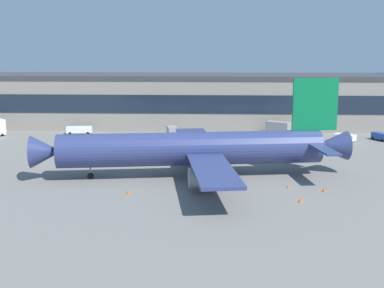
{
  "coord_description": "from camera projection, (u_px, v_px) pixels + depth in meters",
  "views": [
    {
      "loc": [
        14.47,
        -85.36,
        22.77
      ],
      "look_at": [
        10.58,
        4.7,
        5.0
      ],
      "focal_mm": 47.8,
      "sensor_mm": 36.0,
      "label": 1
    }
  ],
  "objects": [
    {
      "name": "crew_van",
      "position": [
        172.0,
        131.0,
        126.52
      ],
      "size": [
        3.21,
        5.54,
        2.55
      ],
      "color": "gray",
      "rests_on": "ground_plane"
    },
    {
      "name": "belt_loader",
      "position": [
        80.0,
        130.0,
        130.3
      ],
      "size": [
        6.61,
        2.81,
        1.95
      ],
      "color": "white",
      "rests_on": "ground_plane"
    },
    {
      "name": "traffic_cone_3",
      "position": [
        300.0,
        200.0,
        74.51
      ],
      "size": [
        0.59,
        0.59,
        0.74
      ],
      "primitive_type": "cone",
      "color": "#F2590C",
      "rests_on": "ground_plane"
    },
    {
      "name": "traffic_cone_1",
      "position": [
        288.0,
        186.0,
        82.08
      ],
      "size": [
        0.45,
        0.45,
        0.56
      ],
      "primitive_type": "cone",
      "color": "#F2590C",
      "rests_on": "ground_plane"
    },
    {
      "name": "pushback_tractor",
      "position": [
        345.0,
        137.0,
        120.46
      ],
      "size": [
        5.41,
        4.93,
        1.75
      ],
      "color": "white",
      "rests_on": "ground_plane"
    },
    {
      "name": "ground_plane",
      "position": [
        130.0,
        177.0,
        88.69
      ],
      "size": [
        600.0,
        600.0,
        0.0
      ],
      "primitive_type": "plane",
      "color": "slate"
    },
    {
      "name": "terminal_building",
      "position": [
        162.0,
        101.0,
        141.17
      ],
      "size": [
        169.36,
        18.29,
        14.51
      ],
      "color": "gray",
      "rests_on": "ground_plane"
    },
    {
      "name": "stair_truck",
      "position": [
        279.0,
        128.0,
        127.91
      ],
      "size": [
        6.35,
        5.26,
        3.55
      ],
      "color": "gray",
      "rests_on": "ground_plane"
    },
    {
      "name": "follow_me_car",
      "position": [
        380.0,
        136.0,
        121.88
      ],
      "size": [
        3.71,
        4.78,
        1.85
      ],
      "color": "#2651A5",
      "rests_on": "ground_plane"
    },
    {
      "name": "traffic_cone_0",
      "position": [
        324.0,
        190.0,
        79.76
      ],
      "size": [
        0.56,
        0.56,
        0.7
      ],
      "primitive_type": "cone",
      "color": "#F2590C",
      "rests_on": "ground_plane"
    },
    {
      "name": "traffic_cone_2",
      "position": [
        128.0,
        192.0,
        78.61
      ],
      "size": [
        0.53,
        0.53,
        0.66
      ],
      "primitive_type": "cone",
      "color": "#F2590C",
      "rests_on": "ground_plane"
    },
    {
      "name": "airliner",
      "position": [
        196.0,
        149.0,
        88.06
      ],
      "size": [
        55.0,
        46.93,
        16.96
      ],
      "color": "navy",
      "rests_on": "ground_plane"
    }
  ]
}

